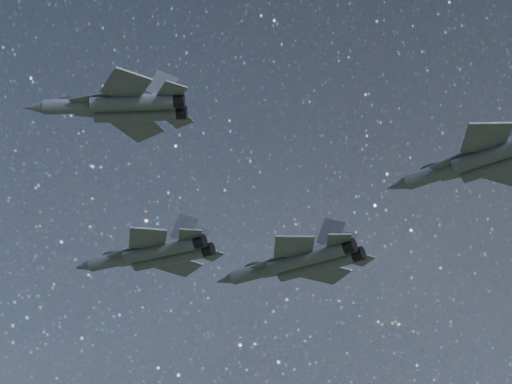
% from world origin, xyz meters
% --- Properties ---
extents(jet_lead, '(18.44, 13.10, 4.69)m').
position_xyz_m(jet_lead, '(-15.28, 6.25, 138.35)').
color(jet_lead, '#353842').
extents(jet_left, '(20.37, 14.09, 5.11)m').
position_xyz_m(jet_left, '(-0.61, 14.93, 138.72)').
color(jet_left, '#353842').
extents(jet_right, '(15.07, 10.12, 3.81)m').
position_xyz_m(jet_right, '(-5.47, -19.40, 138.41)').
color(jet_right, '#353842').
extents(jet_slot, '(18.53, 12.68, 4.65)m').
position_xyz_m(jet_slot, '(23.04, 0.70, 138.68)').
color(jet_slot, '#353842').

